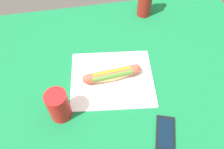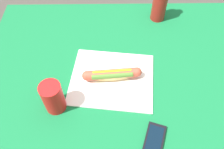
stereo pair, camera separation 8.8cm
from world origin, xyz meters
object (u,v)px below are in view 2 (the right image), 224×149
Objects in this scene: cell_phone at (154,141)px; drinking_cup at (53,97)px; hot_dog at (112,74)px; soda_bottle at (160,2)px.

drinking_cup is (0.34, -0.14, 0.06)m from cell_phone.
soda_bottle is at bearing -121.68° from hot_dog.
hot_dog is at bearing -62.31° from cell_phone.
hot_dog is at bearing -149.99° from drinking_cup.
hot_dog is 1.82× the size of drinking_cup.
cell_phone is at bearing 157.82° from drinking_cup.
hot_dog is 1.68× the size of cell_phone.
drinking_cup is at bearing -22.18° from cell_phone.
cell_phone is at bearing 81.61° from soda_bottle.
drinking_cup is at bearing 30.01° from hot_dog.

